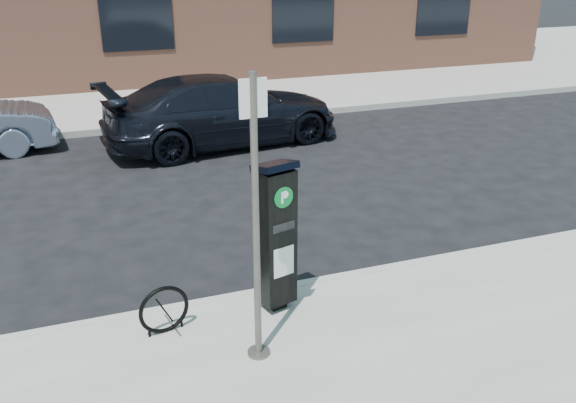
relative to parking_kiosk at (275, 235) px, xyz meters
name	(u,v)px	position (x,y,z in m)	size (l,w,h in m)	color
ground	(275,297)	(0.13, 0.41, -1.05)	(120.00, 120.00, 0.00)	black
sidewalk_far	(135,79)	(0.13, 14.41, -0.98)	(60.00, 12.00, 0.15)	gray
curb_near	(276,293)	(0.13, 0.39, -0.98)	(60.00, 0.12, 0.16)	#9E9B93
curb_far	(166,126)	(0.13, 8.43, -0.98)	(60.00, 0.12, 0.16)	#9E9B93
parking_kiosk	(275,235)	(0.00, 0.00, 0.00)	(0.48, 0.45, 1.76)	black
sign_pole	(256,227)	(-0.45, -0.78, 0.51)	(0.25, 0.23, 2.84)	#534E49
bike_rack	(164,310)	(-1.27, -0.08, -0.64)	(0.55, 0.15, 0.55)	black
car_dark	(223,110)	(1.13, 6.81, -0.31)	(2.07, 5.10, 1.48)	black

